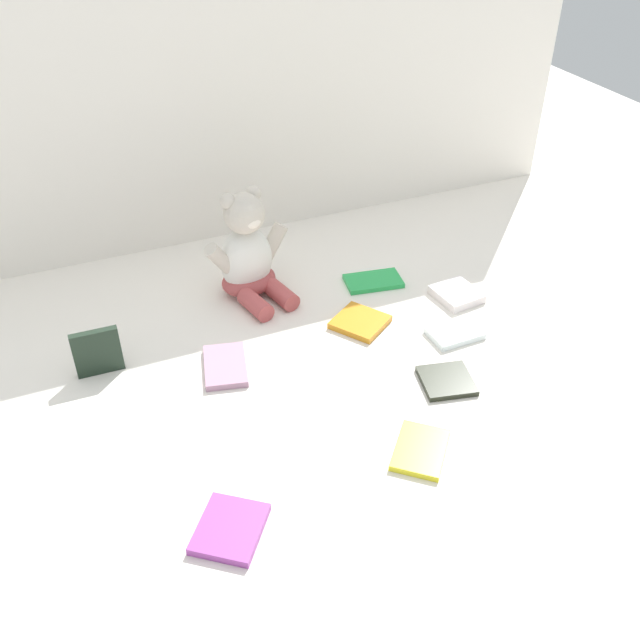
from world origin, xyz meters
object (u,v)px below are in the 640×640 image
book_case_8 (455,333)px  book_case_6 (225,366)px  teddy_bear (248,257)px  book_case_0 (230,529)px  book_case_2 (360,322)px  book_case_4 (373,281)px  book_case_5 (420,450)px  book_case_1 (457,294)px  book_case_7 (447,381)px  book_case_3 (97,352)px

book_case_8 → book_case_6: bearing=78.1°
teddy_bear → book_case_0: bearing=-124.1°
book_case_2 → book_case_6: (-0.29, -0.03, -0.00)m
book_case_0 → book_case_8: bearing=63.8°
book_case_2 → book_case_4: book_case_2 is taller
book_case_5 → book_case_6: book_case_6 is taller
book_case_1 → book_case_5: (-0.29, -0.36, -0.00)m
book_case_0 → book_case_4: size_ratio=0.87×
book_case_7 → book_case_8: book_case_8 is taller
book_case_6 → book_case_2: bearing=-161.5°
book_case_2 → book_case_7: bearing=-17.5°
book_case_5 → book_case_6: size_ratio=0.91×
book_case_3 → book_case_5: book_case_3 is taller
teddy_bear → book_case_0: 0.64m
book_case_1 → book_case_4: bearing=-47.6°
teddy_bear → book_case_6: (-0.13, -0.23, -0.08)m
book_case_7 → book_case_8: (0.09, 0.12, 0.00)m
book_case_3 → book_case_4: book_case_3 is taller
teddy_bear → book_case_4: 0.28m
book_case_3 → book_case_8: (0.67, -0.16, -0.04)m
book_case_3 → book_case_7: (0.58, -0.28, -0.04)m
book_case_6 → book_case_8: same height
teddy_bear → book_case_1: 0.45m
book_case_7 → book_case_8: 0.15m
book_case_4 → book_case_7: bearing=4.8°
book_case_5 → book_case_6: 0.40m
book_case_2 → book_case_8: bearing=21.4°
book_case_1 → book_case_2: bearing=-4.6°
book_case_5 → book_case_2: bearing=121.1°
book_case_7 → book_case_5: bearing=-121.9°
book_case_2 → teddy_bear: bearing=-174.9°
book_case_4 → book_case_1: bearing=57.9°
book_case_1 → book_case_3: 0.74m
book_case_4 → book_case_7: size_ratio=1.34×
book_case_7 → book_case_1: bearing=67.1°
teddy_bear → book_case_5: bearing=-92.4°
teddy_bear → book_case_7: teddy_bear is taller
book_case_1 → book_case_4: 0.18m
book_case_3 → book_case_7: book_case_3 is taller
book_case_0 → book_case_4: book_case_0 is taller
book_case_1 → book_case_0: bearing=25.7°
book_case_0 → book_case_6: same height
book_case_3 → book_case_6: book_case_3 is taller
book_case_2 → book_case_7: (0.07, -0.22, -0.00)m
book_case_4 → book_case_5: (-0.16, -0.49, 0.00)m
book_case_8 → book_case_5: bearing=136.8°
book_case_3 → book_case_0: bearing=-73.9°
book_case_0 → book_case_8: (0.55, 0.28, -0.00)m
book_case_4 → book_case_5: 0.51m
book_case_1 → book_case_6: 0.53m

